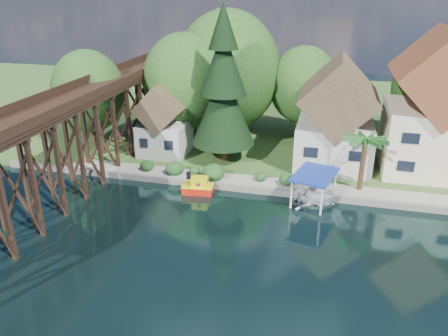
# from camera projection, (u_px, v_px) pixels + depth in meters

# --- Properties ---
(ground) EXTENTS (140.00, 140.00, 0.00)m
(ground) POSITION_uv_depth(u_px,v_px,m) (233.00, 238.00, 33.42)
(ground) COLOR black
(ground) RESTS_ON ground
(bank) EXTENTS (140.00, 52.00, 0.50)m
(bank) POSITION_uv_depth(u_px,v_px,m) (285.00, 114.00, 63.65)
(bank) COLOR #2D5221
(bank) RESTS_ON ground
(seawall) EXTENTS (60.00, 0.40, 0.62)m
(seawall) POSITION_uv_depth(u_px,v_px,m) (296.00, 194.00, 39.54)
(seawall) COLOR slate
(seawall) RESTS_ON ground
(promenade) EXTENTS (50.00, 2.60, 0.06)m
(promenade) POSITION_uv_depth(u_px,v_px,m) (319.00, 188.00, 40.17)
(promenade) COLOR gray
(promenade) RESTS_ON bank
(trestle_bridge) EXTENTS (4.12, 44.18, 9.30)m
(trestle_bridge) POSITION_uv_depth(u_px,v_px,m) (74.00, 134.00, 39.48)
(trestle_bridge) COLOR black
(trestle_bridge) RESTS_ON ground
(house_left) EXTENTS (7.64, 8.64, 11.02)m
(house_left) POSITION_uv_depth(u_px,v_px,m) (336.00, 120.00, 44.11)
(house_left) COLOR beige
(house_left) RESTS_ON bank
(house_center) EXTENTS (8.65, 9.18, 13.89)m
(house_center) POSITION_uv_depth(u_px,v_px,m) (433.00, 113.00, 42.06)
(house_center) COLOR beige
(house_center) RESTS_ON bank
(shed) EXTENTS (5.09, 5.40, 7.85)m
(shed) POSITION_uv_depth(u_px,v_px,m) (164.00, 124.00, 47.29)
(shed) COLOR beige
(shed) RESTS_ON bank
(bg_trees) EXTENTS (49.90, 13.30, 10.57)m
(bg_trees) POSITION_uv_depth(u_px,v_px,m) (284.00, 85.00, 49.28)
(bg_trees) COLOR #382314
(bg_trees) RESTS_ON bank
(shrubs) EXTENTS (15.76, 2.47, 1.70)m
(shrubs) POSITION_uv_depth(u_px,v_px,m) (208.00, 170.00, 42.21)
(shrubs) COLOR #163D18
(shrubs) RESTS_ON bank
(conifer) EXTENTS (6.49, 6.49, 15.98)m
(conifer) POSITION_uv_depth(u_px,v_px,m) (223.00, 89.00, 43.64)
(conifer) COLOR #382314
(conifer) RESTS_ON bank
(palm_tree) EXTENTS (4.58, 4.58, 5.37)m
(palm_tree) POSITION_uv_depth(u_px,v_px,m) (366.00, 141.00, 38.16)
(palm_tree) COLOR #382314
(palm_tree) RESTS_ON bank
(tugboat) EXTENTS (3.01, 1.85, 2.08)m
(tugboat) POSITION_uv_depth(u_px,v_px,m) (198.00, 187.00, 40.29)
(tugboat) COLOR red
(tugboat) RESTS_ON ground
(boat_white_a) EXTENTS (3.93, 2.86, 0.80)m
(boat_white_a) POSITION_uv_depth(u_px,v_px,m) (312.00, 201.00, 38.11)
(boat_white_a) COLOR white
(boat_white_a) RESTS_ON ground
(boat_canopy) EXTENTS (4.23, 5.27, 2.98)m
(boat_canopy) POSITION_uv_depth(u_px,v_px,m) (313.00, 191.00, 37.88)
(boat_canopy) COLOR silver
(boat_canopy) RESTS_ON ground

